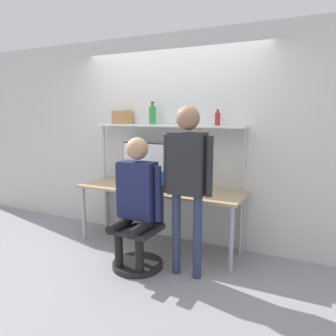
{
  "coord_description": "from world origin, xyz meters",
  "views": [
    {
      "loc": [
        1.87,
        -3.21,
        1.7
      ],
      "look_at": [
        0.34,
        -0.09,
        1.11
      ],
      "focal_mm": 35.0,
      "sensor_mm": 36.0,
      "label": 1
    }
  ],
  "objects": [
    {
      "name": "cell_phone",
      "position": [
        0.36,
        0.22,
        0.77
      ],
      "size": [
        0.07,
        0.15,
        0.01
      ],
      "color": "#264C8C",
      "rests_on": "desk"
    },
    {
      "name": "laptop",
      "position": [
        0.08,
        0.24,
        0.83
      ],
      "size": [
        0.32,
        0.25,
        0.24
      ],
      "color": "silver",
      "rests_on": "desk"
    },
    {
      "name": "bottle_green",
      "position": [
        -0.2,
        0.55,
        1.67
      ],
      "size": [
        0.09,
        0.09,
        0.29
      ],
      "color": "#2D8C3F",
      "rests_on": "shelf_unit"
    },
    {
      "name": "office_chair",
      "position": [
        0.06,
        -0.25,
        0.28
      ],
      "size": [
        0.56,
        0.56,
        0.92
      ],
      "color": "black",
      "rests_on": "ground_plane"
    },
    {
      "name": "person_standing",
      "position": [
        0.62,
        -0.22,
        1.14
      ],
      "size": [
        0.53,
        0.24,
        1.77
      ],
      "color": "#2D3856",
      "rests_on": "ground_plane"
    },
    {
      "name": "desk",
      "position": [
        0.0,
        0.35,
        0.69
      ],
      "size": [
        2.14,
        0.66,
        0.76
      ],
      "color": "tan",
      "rests_on": "ground_plane"
    },
    {
      "name": "storage_box",
      "position": [
        -0.67,
        0.55,
        1.64
      ],
      "size": [
        0.21,
        0.21,
        0.18
      ],
      "color": "#B27A47",
      "rests_on": "shelf_unit"
    },
    {
      "name": "bottle_blue",
      "position": [
        0.22,
        0.55,
        1.64
      ],
      "size": [
        0.08,
        0.08,
        0.21
      ],
      "color": "#335999",
      "rests_on": "shelf_unit"
    },
    {
      "name": "shelf_unit",
      "position": [
        0.0,
        0.55,
        1.35
      ],
      "size": [
        2.03,
        0.24,
        1.55
      ],
      "color": "white",
      "rests_on": "ground_plane"
    },
    {
      "name": "person_seated",
      "position": [
        0.06,
        -0.3,
        0.86
      ],
      "size": [
        0.57,
        0.48,
        1.45
      ],
      "color": "black",
      "rests_on": "ground_plane"
    },
    {
      "name": "wall_back",
      "position": [
        0.0,
        0.71,
        1.35
      ],
      "size": [
        8.0,
        0.06,
        2.7
      ],
      "color": "silver",
      "rests_on": "ground_plane"
    },
    {
      "name": "monitor",
      "position": [
        -0.31,
        0.5,
        1.07
      ],
      "size": [
        0.64,
        0.24,
        0.55
      ],
      "color": "black",
      "rests_on": "desk"
    },
    {
      "name": "ground_plane",
      "position": [
        0.0,
        0.0,
        0.0
      ],
      "size": [
        12.0,
        12.0,
        0.0
      ],
      "primitive_type": "plane",
      "color": "gray"
    },
    {
      "name": "bottle_red",
      "position": [
        0.67,
        0.55,
        1.63
      ],
      "size": [
        0.06,
        0.06,
        0.19
      ],
      "color": "maroon",
      "rests_on": "shelf_unit"
    }
  ]
}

